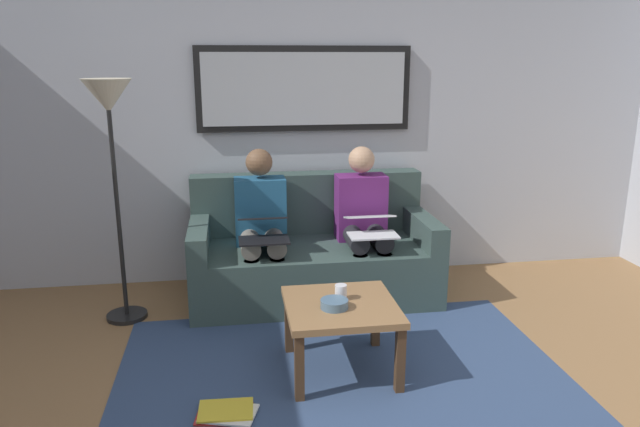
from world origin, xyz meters
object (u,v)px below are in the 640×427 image
at_px(coffee_table, 341,313).
at_px(framed_mirror, 305,89).
at_px(laptop_black, 263,228).
at_px(laptop_white, 371,225).
at_px(person_right, 261,222).
at_px(standing_lamp, 110,124).
at_px(magazine_stack, 226,412).
at_px(couch, 312,254).
at_px(bowl, 334,304).
at_px(person_left, 363,218).
at_px(cup, 341,292).

bearing_deg(coffee_table, framed_mirror, -89.96).
bearing_deg(laptop_black, laptop_white, 179.18).
xyz_separation_m(person_right, standing_lamp, (0.98, 0.20, 0.76)).
xyz_separation_m(coffee_table, person_right, (0.39, -1.15, 0.24)).
height_order(person_right, magazine_stack, person_right).
relative_size(couch, laptop_white, 5.25).
bearing_deg(coffee_table, couch, -89.94).
bearing_deg(framed_mirror, bowl, 88.30).
height_order(coffee_table, standing_lamp, standing_lamp).
height_order(person_right, standing_lamp, standing_lamp).
height_order(bowl, standing_lamp, standing_lamp).
distance_m(person_left, laptop_black, 0.81).
xyz_separation_m(cup, laptop_black, (0.40, -0.85, 0.16)).
relative_size(couch, coffee_table, 2.89).
distance_m(bowl, laptop_white, 1.07).
bearing_deg(standing_lamp, laptop_white, 178.34).
bearing_deg(person_left, magazine_stack, 55.17).
height_order(couch, framed_mirror, framed_mirror).
distance_m(couch, person_right, 0.49).
distance_m(bowl, person_right, 1.26).
distance_m(framed_mirror, standing_lamp, 1.52).
distance_m(laptop_white, laptop_black, 0.77).
bearing_deg(cup, person_left, -109.10).
bearing_deg(coffee_table, cup, -98.05).
relative_size(couch, person_right, 1.60).
relative_size(coffee_table, person_right, 0.56).
xyz_separation_m(bowl, magazine_stack, (0.62, 0.31, -0.43)).
bearing_deg(framed_mirror, laptop_black, 60.90).
bearing_deg(person_right, framed_mirror, -130.28).
relative_size(cup, person_right, 0.08).
height_order(cup, bowl, cup).
bearing_deg(laptop_black, coffee_table, 113.12).
xyz_separation_m(couch, bowl, (0.05, 1.28, 0.14)).
distance_m(cup, laptop_black, 0.95).
height_order(cup, standing_lamp, standing_lamp).
relative_size(person_left, magazine_stack, 3.36).
distance_m(cup, magazine_stack, 0.92).
relative_size(couch, bowl, 11.64).
bearing_deg(couch, standing_lamp, 11.07).
height_order(couch, standing_lamp, standing_lamp).
bearing_deg(magazine_stack, couch, -112.85).
bearing_deg(bowl, coffee_table, -131.02).
height_order(framed_mirror, person_right, framed_mirror).
distance_m(coffee_table, laptop_black, 1.02).
relative_size(person_right, magazine_stack, 3.36).
height_order(person_left, laptop_black, person_left).
height_order(laptop_black, magazine_stack, laptop_black).
height_order(coffee_table, laptop_black, laptop_black).
xyz_separation_m(couch, person_left, (-0.39, 0.07, 0.30)).
bearing_deg(magazine_stack, laptop_black, -102.39).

